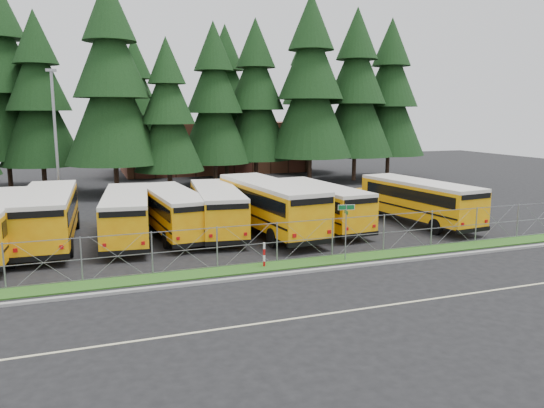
# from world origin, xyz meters

# --- Properties ---
(ground) EXTENTS (120.00, 120.00, 0.00)m
(ground) POSITION_xyz_m (0.00, 0.00, 0.00)
(ground) COLOR black
(ground) RESTS_ON ground
(curb) EXTENTS (50.00, 0.25, 0.12)m
(curb) POSITION_xyz_m (0.00, -3.10, 0.06)
(curb) COLOR gray
(curb) RESTS_ON ground
(grass_verge) EXTENTS (50.00, 1.40, 0.06)m
(grass_verge) POSITION_xyz_m (0.00, -1.70, 0.03)
(grass_verge) COLOR #1E4914
(grass_verge) RESTS_ON ground
(road_lane_line) EXTENTS (50.00, 0.12, 0.01)m
(road_lane_line) POSITION_xyz_m (0.00, -8.00, 0.01)
(road_lane_line) COLOR beige
(road_lane_line) RESTS_ON ground
(chainlink_fence) EXTENTS (44.00, 0.10, 2.00)m
(chainlink_fence) POSITION_xyz_m (0.00, -1.00, 1.00)
(chainlink_fence) COLOR gray
(chainlink_fence) RESTS_ON ground
(brick_building) EXTENTS (22.00, 10.00, 6.00)m
(brick_building) POSITION_xyz_m (6.00, 40.00, 3.00)
(brick_building) COLOR brown
(brick_building) RESTS_ON ground
(bus_1) EXTENTS (3.23, 11.61, 3.01)m
(bus_1) POSITION_xyz_m (-11.59, 6.75, 1.51)
(bus_1) COLOR orange
(bus_1) RESTS_ON ground
(bus_2) EXTENTS (3.72, 10.79, 2.77)m
(bus_2) POSITION_xyz_m (-7.47, 6.19, 1.39)
(bus_2) COLOR orange
(bus_2) RESTS_ON ground
(bus_3) EXTENTS (3.20, 10.50, 2.71)m
(bus_3) POSITION_xyz_m (-4.82, 6.53, 1.36)
(bus_3) COLOR orange
(bus_3) RESTS_ON ground
(bus_4) EXTENTS (3.77, 10.84, 2.78)m
(bus_4) POSITION_xyz_m (-2.18, 6.35, 1.39)
(bus_4) COLOR orange
(bus_4) RESTS_ON ground
(bus_5) EXTENTS (3.90, 12.21, 3.15)m
(bus_5) POSITION_xyz_m (0.71, 5.27, 1.57)
(bus_5) COLOR orange
(bus_5) RESTS_ON ground
(bus_6) EXTENTS (3.36, 10.69, 2.76)m
(bus_6) POSITION_xyz_m (4.21, 5.61, 1.38)
(bus_6) COLOR orange
(bus_6) RESTS_ON ground
(bus_east) EXTENTS (3.78, 11.12, 2.86)m
(bus_east) POSITION_xyz_m (10.77, 4.51, 1.43)
(bus_east) COLOR orange
(bus_east) RESTS_ON ground
(street_sign) EXTENTS (0.83, 0.54, 2.81)m
(street_sign) POSITION_xyz_m (2.27, -1.91, 2.03)
(street_sign) COLOR gray
(street_sign) RESTS_ON ground
(striped_bollard) EXTENTS (0.11, 0.11, 1.20)m
(striped_bollard) POSITION_xyz_m (-1.89, -1.64, 0.60)
(striped_bollard) COLOR #B20C0C
(striped_bollard) RESTS_ON ground
(light_standard) EXTENTS (0.70, 0.35, 10.14)m
(light_standard) POSITION_xyz_m (-11.28, 15.09, 5.50)
(light_standard) COLOR gray
(light_standard) RESTS_ON ground
(conifer_2) EXTENTS (7.40, 7.40, 16.36)m
(conifer_2) POSITION_xyz_m (-13.00, 28.97, 8.18)
(conifer_2) COLOR black
(conifer_2) RESTS_ON ground
(conifer_3) EXTENTS (8.48, 8.48, 18.76)m
(conifer_3) POSITION_xyz_m (-6.82, 24.25, 9.38)
(conifer_3) COLOR black
(conifer_3) RESTS_ON ground
(conifer_4) EXTENTS (6.24, 6.24, 13.79)m
(conifer_4) POSITION_xyz_m (-2.21, 23.45, 6.90)
(conifer_4) COLOR black
(conifer_4) RESTS_ON ground
(conifer_5) EXTENTS (7.19, 7.19, 15.90)m
(conifer_5) POSITION_xyz_m (2.86, 26.75, 7.95)
(conifer_5) COLOR black
(conifer_5) RESTS_ON ground
(conifer_6) EXTENTS (7.51, 7.51, 16.61)m
(conifer_6) POSITION_xyz_m (7.44, 27.75, 8.31)
(conifer_6) COLOR black
(conifer_6) RESTS_ON ground
(conifer_7) EXTENTS (8.55, 8.55, 18.91)m
(conifer_7) POSITION_xyz_m (12.34, 25.07, 9.45)
(conifer_7) COLOR black
(conifer_7) RESTS_ON ground
(conifer_8) EXTENTS (8.14, 8.14, 17.99)m
(conifer_8) POSITION_xyz_m (17.99, 25.99, 9.00)
(conifer_8) COLOR black
(conifer_8) RESTS_ON ground
(conifer_9) EXTENTS (7.86, 7.86, 17.39)m
(conifer_9) POSITION_xyz_m (22.86, 27.11, 8.70)
(conifer_9) COLOR black
(conifer_9) RESTS_ON ground
(conifer_10) EXTENTS (8.96, 8.96, 19.81)m
(conifer_10) POSITION_xyz_m (-16.20, 31.82, 9.90)
(conifer_10) COLOR black
(conifer_10) RESTS_ON ground
(conifer_11) EXTENTS (6.95, 6.95, 15.37)m
(conifer_11) POSITION_xyz_m (-3.67, 35.80, 7.68)
(conifer_11) COLOR black
(conifer_11) RESTS_ON ground
(conifer_12) EXTENTS (7.55, 7.55, 16.70)m
(conifer_12) POSITION_xyz_m (5.73, 33.12, 8.35)
(conifer_12) COLOR black
(conifer_12) RESTS_ON ground
(conifer_13) EXTENTS (8.18, 8.18, 18.09)m
(conifer_13) POSITION_xyz_m (16.35, 34.57, 9.05)
(conifer_13) COLOR black
(conifer_13) RESTS_ON ground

